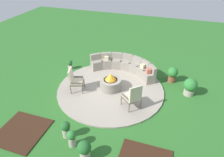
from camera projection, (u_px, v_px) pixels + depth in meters
name	position (u px, v px, depth m)	size (l,w,h in m)	color
ground_plane	(111.00, 89.00, 8.98)	(24.00, 24.00, 0.00)	#2D6B28
patio_circle	(111.00, 89.00, 8.96)	(4.70, 4.70, 0.06)	#9E9384
mulch_bed_left	(22.00, 131.00, 6.90)	(1.56, 1.58, 0.04)	#382114
fire_pit	(111.00, 83.00, 8.79)	(0.94, 0.94, 0.75)	gray
curved_stone_bench	(125.00, 66.00, 9.98)	(3.41, 1.37, 0.79)	gray
lounge_chair_front_left	(75.00, 79.00, 8.53)	(0.69, 0.68, 1.07)	brown
lounge_chair_front_right	(133.00, 96.00, 7.58)	(0.82, 0.84, 1.07)	brown
potted_plant_0	(84.00, 149.00, 5.87)	(0.42, 0.42, 0.66)	#A89E8E
potted_plant_1	(66.00, 129.00, 6.56)	(0.32, 0.32, 0.63)	#A89E8E
potted_plant_2	(190.00, 86.00, 8.45)	(0.57, 0.57, 0.78)	#A89E8E
potted_plant_3	(70.00, 64.00, 10.36)	(0.28, 0.28, 0.49)	#A89E8E
potted_plant_4	(72.00, 138.00, 6.26)	(0.30, 0.30, 0.61)	#A89E8E
potted_plant_5	(172.00, 74.00, 9.30)	(0.48, 0.48, 0.74)	brown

